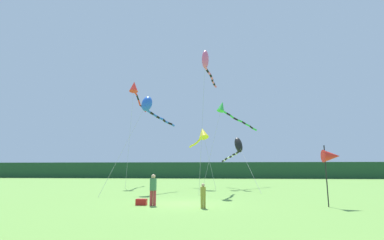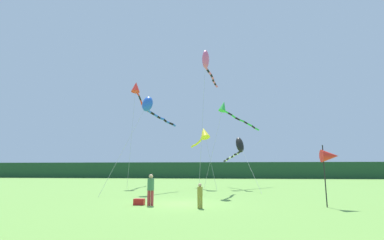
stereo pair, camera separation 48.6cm
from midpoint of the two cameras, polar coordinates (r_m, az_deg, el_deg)
name	(u,v)px [view 2 (the right image)]	position (r m, az deg, el deg)	size (l,w,h in m)	color
ground_plane	(181,204)	(17.25, -1.44, -16.55)	(120.00, 120.00, 0.00)	#6B9E42
distant_treeline	(212,170)	(62.02, 4.24, -10.07)	(108.00, 3.74, 3.36)	#1E4228
person_adult	(151,188)	(16.49, -7.48, -13.44)	(0.38, 0.38, 1.72)	#B23338
person_child	(200,194)	(15.24, 2.55, -14.76)	(0.28, 0.28, 1.27)	olive
cooler_box	(139,202)	(16.90, -9.76, -15.97)	(0.60, 0.37, 0.34)	red
banner_flag_pole	(330,156)	(17.40, 26.77, -6.58)	(0.90, 0.70, 3.31)	black
kite_red	(137,90)	(34.89, -10.66, 6.02)	(1.06, 8.38, 12.35)	#B2B2B2
kite_green	(228,110)	(32.46, 7.64, 2.02)	(6.57, 6.69, 9.63)	#B2B2B2
kite_rainbow	(206,62)	(26.77, 3.46, 11.62)	(1.54, 6.11, 12.91)	#B2B2B2
kite_black	(238,147)	(29.34, 9.82, -5.38)	(3.11, 8.76, 5.33)	#B2B2B2
kite_yellow	(204,134)	(29.94, 2.80, -2.82)	(3.11, 5.66, 6.51)	#B2B2B2
kite_blue	(149,106)	(26.24, -8.09, 2.82)	(4.31, 8.28, 8.70)	#B2B2B2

